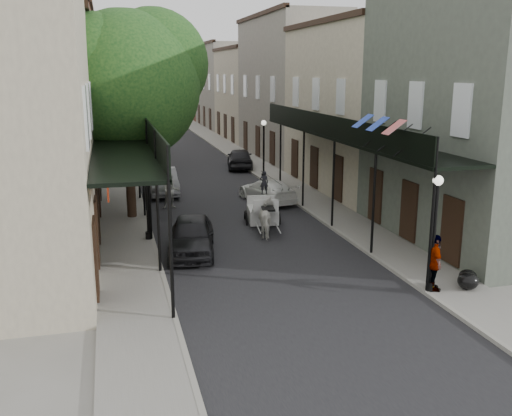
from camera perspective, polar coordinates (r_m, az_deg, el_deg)
ground at (r=19.16m, az=3.14°, el=-7.56°), size 140.00×140.00×0.00m
road at (r=38.04m, az=-6.01°, el=3.08°), size 8.00×90.00×0.01m
sidewalk_left at (r=37.64m, az=-13.57°, el=2.75°), size 2.20×90.00×0.12m
sidewalk_right at (r=39.06m, az=1.27°, el=3.52°), size 2.20×90.00×0.12m
building_row_left at (r=47.14m, az=-18.66°, el=10.90°), size 5.00×80.00×10.50m
building_row_right at (r=49.10m, az=2.19°, el=11.67°), size 5.00×80.00×10.50m
gallery_left at (r=24.16m, az=-12.87°, el=6.48°), size 2.20×18.05×4.88m
gallery_right at (r=26.25m, az=8.67°, el=7.21°), size 2.20×18.05×4.88m
tree_near at (r=27.21m, az=-12.11°, el=12.43°), size 7.31×6.80×9.63m
tree_far at (r=41.21m, az=-13.09°, el=11.78°), size 6.45×6.00×8.61m
lamppost_right_near at (r=18.45m, az=17.39°, el=-2.30°), size 0.32×0.32×3.71m
lamppost_left at (r=23.55m, az=-10.86°, el=1.46°), size 0.32×0.32×3.71m
lamppost_right_far at (r=36.62m, az=0.78°, el=5.99°), size 0.32×0.32×3.71m
horse at (r=24.32m, az=1.25°, el=-1.02°), size 1.08×1.92×1.54m
carriage at (r=26.57m, az=0.58°, el=0.76°), size 1.77×2.42×2.57m
pedestrian_walking at (r=29.46m, az=-8.52°, el=1.69°), size 0.89×0.70×1.80m
pedestrian_sidewalk_left at (r=39.25m, az=-12.53°, el=4.50°), size 1.18×1.00×1.58m
pedestrian_sidewalk_right at (r=18.80m, az=17.43°, el=-5.26°), size 0.70×1.15×1.83m
car_left_near at (r=22.09m, az=-6.46°, el=-2.75°), size 2.41×4.46×1.44m
car_left_mid at (r=33.02m, az=-9.27°, el=2.63°), size 1.58×4.38×1.44m
car_left_far at (r=50.94m, az=-12.09°, el=6.39°), size 4.55×6.06×1.53m
car_right_near at (r=30.57m, az=1.12°, el=1.74°), size 2.66×4.55×1.24m
car_right_far at (r=41.16m, az=-1.62°, el=4.99°), size 2.51×4.59×1.48m
trash_bags at (r=19.65m, az=20.44°, el=-6.69°), size 0.92×1.07×0.56m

